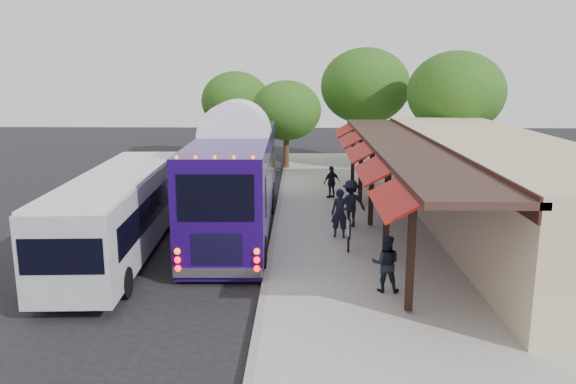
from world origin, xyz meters
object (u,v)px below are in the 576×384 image
(ped_a, at_px, (340,213))
(ped_c, at_px, (332,182))
(coach_bus, at_px, (237,175))
(ped_d, at_px, (351,204))
(sign_board, at_px, (349,229))
(ped_b, at_px, (386,264))
(city_bus, at_px, (119,211))

(ped_a, height_order, ped_c, ped_a)
(coach_bus, bearing_deg, ped_a, -23.48)
(ped_a, height_order, ped_d, ped_d)
(coach_bus, relative_size, ped_c, 8.15)
(coach_bus, bearing_deg, ped_c, 49.88)
(ped_d, height_order, sign_board, ped_d)
(ped_b, bearing_deg, city_bus, -14.32)
(coach_bus, xyz_separation_m, ped_b, (4.85, -6.76, -1.20))
(coach_bus, height_order, ped_c, coach_bus)
(ped_a, xyz_separation_m, sign_board, (0.17, -1.76, -0.10))
(coach_bus, height_order, city_bus, coach_bus)
(city_bus, distance_m, sign_board, 7.67)
(sign_board, bearing_deg, ped_b, -83.12)
(ped_b, relative_size, ped_c, 1.04)
(city_bus, bearing_deg, ped_d, 19.37)
(ped_b, bearing_deg, ped_a, -72.71)
(ped_b, distance_m, ped_c, 11.72)
(city_bus, height_order, ped_a, city_bus)
(ped_b, bearing_deg, ped_c, -78.48)
(ped_b, distance_m, ped_d, 6.60)
(ped_a, xyz_separation_m, ped_b, (0.91, -5.15, -0.10))
(city_bus, distance_m, ped_d, 8.64)
(ped_a, bearing_deg, ped_c, 100.26)
(city_bus, relative_size, sign_board, 8.98)
(coach_bus, height_order, ped_a, coach_bus)
(city_bus, xyz_separation_m, sign_board, (7.64, 0.07, -0.61))
(coach_bus, height_order, ped_b, coach_bus)
(city_bus, relative_size, ped_a, 5.89)
(ped_a, distance_m, ped_b, 5.23)
(ped_c, bearing_deg, sign_board, 58.19)
(city_bus, bearing_deg, ped_c, 45.16)
(ped_b, xyz_separation_m, ped_c, (-0.87, 11.68, -0.03))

